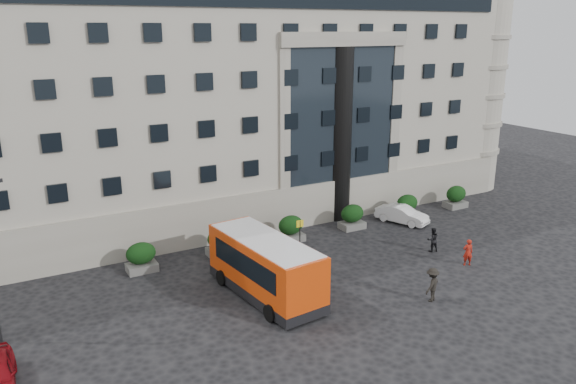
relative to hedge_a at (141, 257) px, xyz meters
name	(u,v)px	position (x,y,z in m)	size (l,w,h in m)	color
ground	(257,310)	(4.00, -7.80, -0.93)	(120.00, 120.00, 0.00)	black
civic_building	(206,91)	(10.00, 14.20, 8.07)	(44.00, 24.00, 18.00)	#A39E90
entrance_column	(340,136)	(16.00, 2.50, 5.57)	(1.80, 1.80, 13.00)	black
hedge_a	(141,257)	(0.00, 0.00, 0.00)	(1.80, 1.26, 1.84)	#5E5E5B
hedge_b	(221,242)	(5.20, 0.00, 0.00)	(1.80, 1.26, 1.84)	#5E5E5B
hedge_c	(291,228)	(10.40, 0.00, 0.00)	(1.80, 1.26, 1.84)	#5E5E5B
hedge_d	(352,216)	(15.60, 0.00, 0.00)	(1.80, 1.26, 1.84)	#5E5E5B
hedge_e	(407,206)	(20.80, 0.00, 0.00)	(1.80, 1.26, 1.84)	#5E5E5B
hedge_f	(456,197)	(26.00, 0.00, 0.00)	(1.80, 1.26, 1.84)	#5E5E5B
bus_stop_sign	(300,232)	(9.50, -2.80, 0.80)	(0.50, 0.08, 2.52)	#262628
minibus	(265,265)	(5.13, -6.53, 0.90)	(3.60, 8.20, 3.32)	red
white_taxi	(402,214)	(19.64, -0.80, -0.26)	(1.41, 4.03, 1.33)	white
pedestrian_a	(468,252)	(18.00, -8.98, -0.07)	(0.63, 0.41, 1.72)	#A41C10
pedestrian_b	(432,240)	(17.67, -6.20, -0.10)	(0.80, 0.63, 1.65)	black
pedestrian_c	(432,285)	(12.70, -11.49, 0.03)	(1.24, 0.71, 1.91)	black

